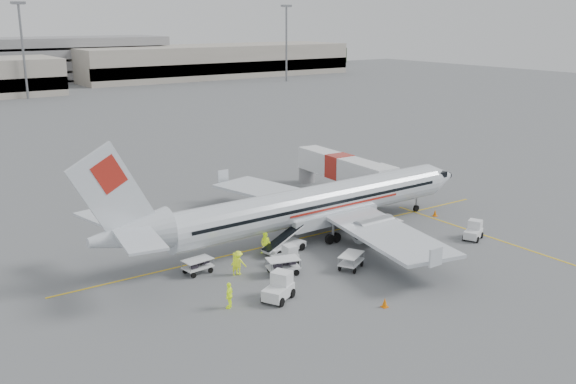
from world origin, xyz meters
name	(u,v)px	position (x,y,z in m)	size (l,w,h in m)	color
ground	(301,238)	(0.00, 0.00, 0.00)	(360.00, 360.00, 0.00)	#56595B
stripe_lead	(301,238)	(0.00, 0.00, 0.01)	(44.00, 0.20, 0.01)	yellow
stripe_cross	(478,233)	(14.00, -8.00, 0.01)	(0.20, 20.00, 0.01)	yellow
terminal_east	(214,61)	(70.00, 145.00, 5.00)	(90.00, 26.00, 10.00)	gray
parking_garage	(60,57)	(25.00, 160.00, 7.00)	(62.00, 24.00, 14.00)	slate
mast_center	(23,52)	(5.00, 118.00, 11.00)	(3.20, 1.20, 22.00)	slate
mast_east	(286,44)	(80.00, 118.00, 11.00)	(3.20, 1.20, 22.00)	slate
aircraft	(317,180)	(1.50, -0.34, 5.22)	(37.87, 29.68, 10.44)	silver
jet_bridge	(339,175)	(12.04, 9.46, 2.21)	(3.16, 16.83, 4.42)	silver
belt_loader	(285,237)	(-3.11, -2.00, 1.31)	(4.82, 1.81, 2.61)	silver
tug_fore	(473,230)	(12.32, -8.83, 0.81)	(2.10, 1.20, 1.62)	silver
tug_mid	(285,256)	(-4.71, -4.37, 0.77)	(1.99, 1.14, 1.54)	silver
tug_aft	(278,287)	(-8.79, -9.46, 0.94)	(2.45, 1.40, 1.89)	silver
cart_loaded_a	(283,266)	(-5.91, -5.85, 0.63)	(2.43, 1.44, 1.27)	silver
cart_loaded_b	(198,266)	(-11.16, -2.00, 0.58)	(2.22, 1.31, 1.16)	silver
cart_empty_a	(351,261)	(-0.96, -7.96, 0.61)	(2.34, 1.38, 1.22)	silver
cart_empty_b	(389,227)	(7.24, -3.49, 0.61)	(2.35, 1.39, 1.23)	silver
cone_nose	(435,213)	(14.67, -2.24, 0.34)	(0.42, 0.42, 0.69)	orange
cone_port	(246,190)	(3.90, 15.87, 0.32)	(0.39, 0.39, 0.64)	orange
cone_stbd	(385,302)	(-3.52, -14.52, 0.35)	(0.43, 0.43, 0.70)	orange
crew_a	(235,264)	(-8.94, -3.87, 0.88)	(0.64, 0.42, 1.77)	#E0FD22
crew_b	(266,243)	(-4.68, -1.50, 0.94)	(0.91, 0.71, 1.87)	#E0FD22
crew_c	(238,263)	(-8.71, -3.95, 0.94)	(1.22, 0.70, 1.89)	#E0FD22
crew_d	(229,295)	(-12.17, -8.62, 0.92)	(1.07, 0.45, 1.83)	#E0FD22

